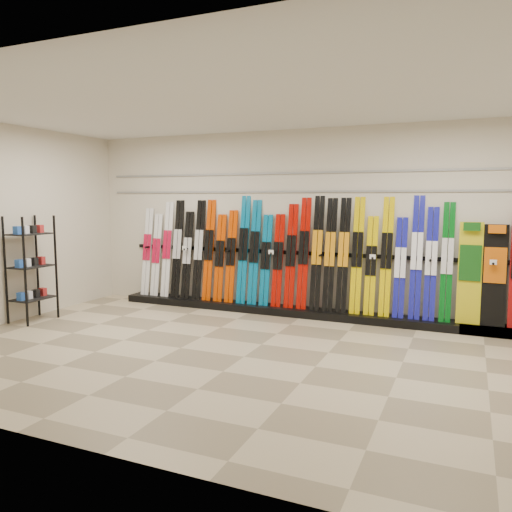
% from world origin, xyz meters
% --- Properties ---
extents(floor, '(8.00, 8.00, 0.00)m').
position_xyz_m(floor, '(0.00, 0.00, 0.00)').
color(floor, gray).
rests_on(floor, ground).
extents(back_wall, '(8.00, 0.00, 8.00)m').
position_xyz_m(back_wall, '(0.00, 2.50, 1.50)').
color(back_wall, beige).
rests_on(back_wall, floor).
extents(ceiling, '(8.00, 8.00, 0.00)m').
position_xyz_m(ceiling, '(0.00, 0.00, 3.00)').
color(ceiling, silver).
rests_on(ceiling, back_wall).
extents(ski_rack_base, '(8.00, 0.40, 0.12)m').
position_xyz_m(ski_rack_base, '(0.22, 2.28, 0.06)').
color(ski_rack_base, black).
rests_on(ski_rack_base, floor).
extents(skis, '(5.36, 0.29, 1.82)m').
position_xyz_m(skis, '(-0.42, 2.36, 0.96)').
color(skis, white).
rests_on(skis, ski_rack_base).
extents(snowboards, '(0.94, 0.24, 1.59)m').
position_xyz_m(snowboards, '(2.76, 2.35, 0.86)').
color(snowboards, gold).
rests_on(snowboards, ski_rack_base).
extents(accessory_rack, '(0.40, 0.60, 1.63)m').
position_xyz_m(accessory_rack, '(-3.75, 0.33, 0.81)').
color(accessory_rack, black).
rests_on(accessory_rack, floor).
extents(slatwall_rail_0, '(7.60, 0.02, 0.03)m').
position_xyz_m(slatwall_rail_0, '(0.00, 2.48, 2.00)').
color(slatwall_rail_0, gray).
rests_on(slatwall_rail_0, back_wall).
extents(slatwall_rail_1, '(7.60, 0.02, 0.03)m').
position_xyz_m(slatwall_rail_1, '(0.00, 2.48, 2.30)').
color(slatwall_rail_1, gray).
rests_on(slatwall_rail_1, back_wall).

